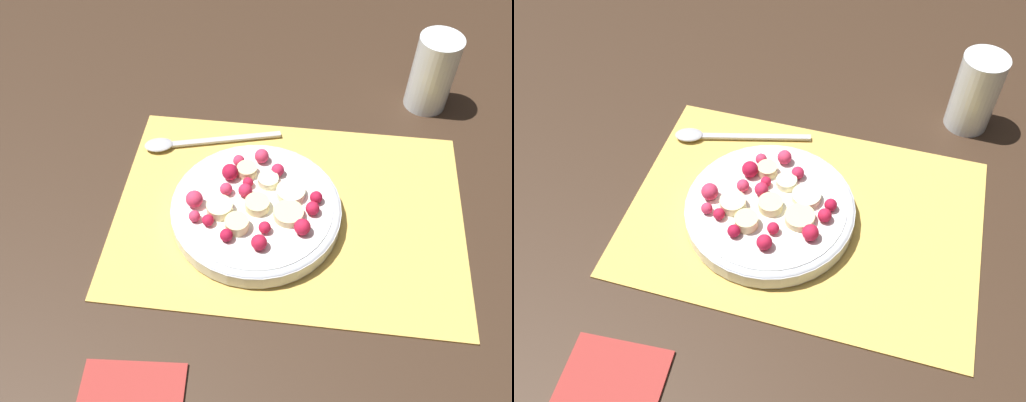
# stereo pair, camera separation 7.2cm
# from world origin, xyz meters

# --- Properties ---
(ground_plane) EXTENTS (3.00, 3.00, 0.00)m
(ground_plane) POSITION_xyz_m (0.00, 0.00, 0.00)
(ground_plane) COLOR #382619
(placemat) EXTENTS (0.45, 0.32, 0.01)m
(placemat) POSITION_xyz_m (0.00, 0.00, 0.00)
(placemat) COLOR #E0B251
(placemat) RESTS_ON ground_plane
(fruit_bowl) EXTENTS (0.22, 0.22, 0.05)m
(fruit_bowl) POSITION_xyz_m (0.04, 0.01, 0.02)
(fruit_bowl) COLOR silver
(fruit_bowl) RESTS_ON placemat
(spoon) EXTENTS (0.20, 0.07, 0.01)m
(spoon) POSITION_xyz_m (0.16, -0.10, 0.01)
(spoon) COLOR #B2B2B7
(spoon) RESTS_ON placemat
(drinking_glass) EXTENTS (0.06, 0.06, 0.12)m
(drinking_glass) POSITION_xyz_m (-0.19, -0.24, 0.06)
(drinking_glass) COLOR white
(drinking_glass) RESTS_ON ground_plane
(napkin) EXTENTS (0.12, 0.14, 0.01)m
(napkin) POSITION_xyz_m (0.14, 0.29, 0.00)
(napkin) COLOR #A3332D
(napkin) RESTS_ON ground_plane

